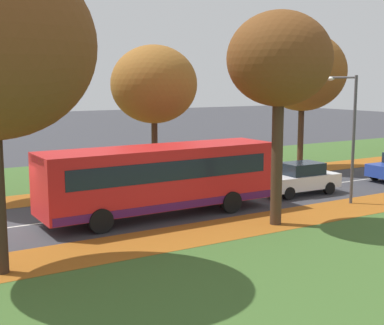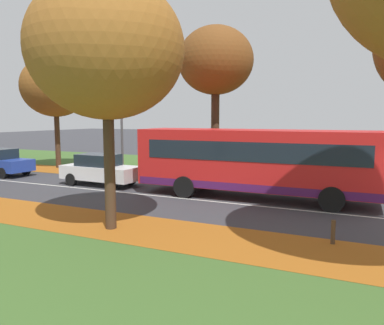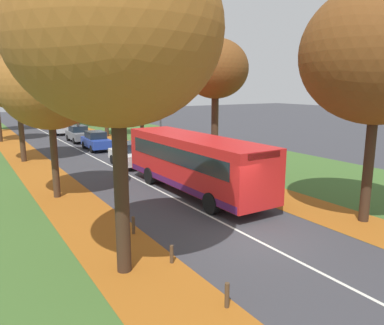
# 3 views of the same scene
# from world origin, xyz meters

# --- Properties ---
(ground_plane) EXTENTS (160.00, 160.00, 0.00)m
(ground_plane) POSITION_xyz_m (0.00, 0.00, 0.00)
(ground_plane) COLOR #38383D
(leaf_litter_left) EXTENTS (2.80, 60.00, 0.00)m
(leaf_litter_left) POSITION_xyz_m (-4.60, 14.00, 0.01)
(leaf_litter_left) COLOR #9E5619
(leaf_litter_left) RESTS_ON grass_verge_left
(grass_verge_right) EXTENTS (12.00, 90.00, 0.01)m
(grass_verge_right) POSITION_xyz_m (9.20, 20.00, 0.00)
(grass_verge_right) COLOR #3D6028
(grass_verge_right) RESTS_ON ground
(leaf_litter_right) EXTENTS (2.80, 60.00, 0.00)m
(leaf_litter_right) POSITION_xyz_m (4.60, 14.00, 0.01)
(leaf_litter_right) COLOR #9E5619
(leaf_litter_right) RESTS_ON grass_verge_right
(road_centre_line) EXTENTS (0.12, 80.00, 0.01)m
(road_centre_line) POSITION_xyz_m (0.00, 20.00, 0.00)
(road_centre_line) COLOR silver
(road_centre_line) RESTS_ON ground
(tree_left_nearest) EXTENTS (5.88, 5.88, 9.68)m
(tree_left_nearest) POSITION_xyz_m (-4.98, 0.24, 7.01)
(tree_left_nearest) COLOR #382619
(tree_left_nearest) RESTS_ON ground
(tree_left_near) EXTENTS (4.72, 4.72, 7.69)m
(tree_left_near) POSITION_xyz_m (-4.93, 9.31, 5.55)
(tree_left_near) COLOR #422D1E
(tree_left_near) RESTS_ON ground
(tree_left_mid) EXTENTS (5.62, 5.62, 8.88)m
(tree_left_mid) POSITION_xyz_m (-4.93, 20.07, 6.33)
(tree_left_mid) COLOR #422D1E
(tree_left_mid) RESTS_ON ground
(tree_right_nearest) EXTENTS (6.01, 6.01, 9.44)m
(tree_right_nearest) POSITION_xyz_m (5.12, -1.01, 6.72)
(tree_right_nearest) COLOR #382619
(tree_right_nearest) RESTS_ON ground
(tree_right_near) EXTENTS (4.09, 4.09, 8.42)m
(tree_right_near) POSITION_xyz_m (5.06, 9.64, 6.51)
(tree_right_near) COLOR #422D1E
(tree_right_near) RESTS_ON ground
(tree_right_mid) EXTENTS (4.60, 4.60, 7.69)m
(tree_right_mid) POSITION_xyz_m (5.40, 21.52, 5.60)
(tree_right_mid) COLOR #422D1E
(tree_right_mid) RESTS_ON ground
(tree_right_far) EXTENTS (4.73, 4.73, 8.78)m
(tree_right_far) POSITION_xyz_m (5.17, 30.47, 6.60)
(tree_right_far) COLOR #422D1E
(tree_right_far) RESTS_ON ground
(tree_right_distant) EXTENTS (5.85, 5.85, 9.04)m
(tree_right_distant) POSITION_xyz_m (5.24, 42.33, 6.39)
(tree_right_distant) COLOR #382619
(tree_right_distant) RESTS_ON ground
(bollard_nearest) EXTENTS (0.12, 0.12, 0.68)m
(bollard_nearest) POSITION_xyz_m (-3.51, -2.97, 0.34)
(bollard_nearest) COLOR #4C3823
(bollard_nearest) RESTS_ON ground
(bollard_second) EXTENTS (0.12, 0.12, 0.60)m
(bollard_second) POSITION_xyz_m (-3.51, -0.09, 0.30)
(bollard_second) COLOR #4C3823
(bollard_second) RESTS_ON ground
(bollard_third) EXTENTS (0.12, 0.12, 0.69)m
(bollard_third) POSITION_xyz_m (-3.58, 2.79, 0.34)
(bollard_third) COLOR #4C3823
(bollard_third) RESTS_ON ground
(streetlamp_right) EXTENTS (1.89, 0.28, 6.00)m
(streetlamp_right) POSITION_xyz_m (3.67, 15.12, 3.74)
(streetlamp_right) COLOR #47474C
(streetlamp_right) RESTS_ON ground
(bus) EXTENTS (2.73, 10.42, 2.98)m
(bus) POSITION_xyz_m (1.40, 6.32, 1.70)
(bus) COLOR red
(bus) RESTS_ON ground
(car_white_lead) EXTENTS (1.90, 4.26, 1.62)m
(car_white_lead) POSITION_xyz_m (1.14, 14.51, 0.81)
(car_white_lead) COLOR silver
(car_white_lead) RESTS_ON ground
(car_blue_following) EXTENTS (1.89, 4.25, 1.62)m
(car_blue_following) POSITION_xyz_m (1.31, 22.26, 0.81)
(car_blue_following) COLOR #233D9E
(car_blue_following) RESTS_ON ground
(car_grey_third_in_line) EXTENTS (1.83, 4.23, 1.62)m
(car_grey_third_in_line) POSITION_xyz_m (1.33, 27.91, 0.81)
(car_grey_third_in_line) COLOR slate
(car_grey_third_in_line) RESTS_ON ground
(car_silver_fourth_in_line) EXTENTS (1.94, 4.28, 1.62)m
(car_silver_fourth_in_line) POSITION_xyz_m (1.37, 35.22, 0.81)
(car_silver_fourth_in_line) COLOR #B7BABF
(car_silver_fourth_in_line) RESTS_ON ground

